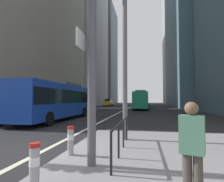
% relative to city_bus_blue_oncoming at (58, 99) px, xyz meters
% --- Properties ---
extents(ground_plane, '(160.00, 160.00, 0.00)m').
position_rel_city_bus_blue_oncoming_xyz_m(ground_plane, '(4.09, 10.51, -1.84)').
color(ground_plane, black).
extents(lane_centre_line, '(0.20, 80.00, 0.01)m').
position_rel_city_bus_blue_oncoming_xyz_m(lane_centre_line, '(4.09, 20.51, -1.83)').
color(lane_centre_line, beige).
rests_on(lane_centre_line, ground).
extents(office_tower_left_mid, '(12.65, 25.37, 52.87)m').
position_rel_city_bus_blue_oncoming_xyz_m(office_tower_left_mid, '(-11.91, 38.43, 24.60)').
color(office_tower_left_mid, '#9E9EA3').
rests_on(office_tower_left_mid, ground).
extents(office_tower_left_far, '(13.56, 18.43, 41.63)m').
position_rel_city_bus_blue_oncoming_xyz_m(office_tower_left_far, '(-11.91, 63.67, 18.98)').
color(office_tower_left_far, slate).
rests_on(office_tower_left_far, ground).
extents(office_tower_right_mid, '(13.59, 24.56, 42.04)m').
position_rel_city_bus_blue_oncoming_xyz_m(office_tower_right_mid, '(21.09, 34.49, 19.18)').
color(office_tower_right_mid, slate).
rests_on(office_tower_right_mid, ground).
extents(office_tower_right_far, '(11.75, 16.77, 44.43)m').
position_rel_city_bus_blue_oncoming_xyz_m(office_tower_right_far, '(21.09, 57.62, 20.38)').
color(office_tower_right_far, '#9E9EA3').
rests_on(office_tower_right_far, ground).
extents(city_bus_blue_oncoming, '(2.78, 11.29, 3.40)m').
position_rel_city_bus_blue_oncoming_xyz_m(city_bus_blue_oncoming, '(0.00, 0.00, 0.00)').
color(city_bus_blue_oncoming, '#14389E').
rests_on(city_bus_blue_oncoming, ground).
extents(sedan_white_oncoming, '(2.13, 4.35, 1.94)m').
position_rel_city_bus_blue_oncoming_xyz_m(sedan_white_oncoming, '(-2.84, -2.99, -0.85)').
color(sedan_white_oncoming, silver).
rests_on(sedan_white_oncoming, ground).
extents(city_bus_red_receding, '(2.81, 11.14, 3.40)m').
position_rel_city_bus_blue_oncoming_xyz_m(city_bus_red_receding, '(6.96, 19.54, -0.00)').
color(city_bus_red_receding, '#198456').
rests_on(city_bus_red_receding, ground).
extents(city_bus_red_distant, '(2.76, 10.63, 3.40)m').
position_rel_city_bus_blue_oncoming_xyz_m(city_bus_red_distant, '(7.15, 43.01, -0.00)').
color(city_bus_red_distant, red).
rests_on(city_bus_red_distant, ground).
extents(car_oncoming_mid, '(2.17, 4.38, 1.94)m').
position_rel_city_bus_blue_oncoming_xyz_m(car_oncoming_mid, '(-2.23, 34.75, -0.85)').
color(car_oncoming_mid, gold).
rests_on(car_oncoming_mid, ground).
extents(car_receding_near, '(2.14, 4.64, 1.94)m').
position_rel_city_bus_blue_oncoming_xyz_m(car_receding_near, '(6.17, 32.92, -0.85)').
color(car_receding_near, '#232838').
rests_on(car_receding_near, ground).
extents(traffic_signal_gantry, '(7.11, 0.65, 6.00)m').
position_rel_city_bus_blue_oncoming_xyz_m(traffic_signal_gantry, '(3.87, -10.90, 2.32)').
color(traffic_signal_gantry, '#515156').
rests_on(traffic_signal_gantry, median_island).
extents(street_lamp_post, '(5.50, 0.32, 8.00)m').
position_rel_city_bus_blue_oncoming_xyz_m(street_lamp_post, '(6.81, -7.65, 3.45)').
color(street_lamp_post, '#56565B').
rests_on(street_lamp_post, median_island).
extents(bollard_left, '(0.20, 0.20, 0.88)m').
position_rel_city_bus_blue_oncoming_xyz_m(bollard_left, '(5.64, -12.37, -1.20)').
color(bollard_left, '#99999E').
rests_on(bollard_left, median_island).
extents(bollard_right, '(0.20, 0.20, 0.86)m').
position_rel_city_bus_blue_oncoming_xyz_m(bollard_right, '(5.41, -10.12, -1.21)').
color(bollard_right, '#99999E').
rests_on(bollard_right, median_island).
extents(pedestrian_railing, '(0.06, 3.70, 0.98)m').
position_rel_city_bus_blue_oncoming_xyz_m(pedestrian_railing, '(6.89, -9.57, -0.98)').
color(pedestrian_railing, black).
rests_on(pedestrian_railing, median_island).
extents(pedestrian_walking, '(0.44, 0.35, 1.64)m').
position_rel_city_bus_blue_oncoming_xyz_m(pedestrian_walking, '(8.38, -12.31, -0.78)').
color(pedestrian_walking, '#423D38').
rests_on(pedestrian_walking, median_island).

